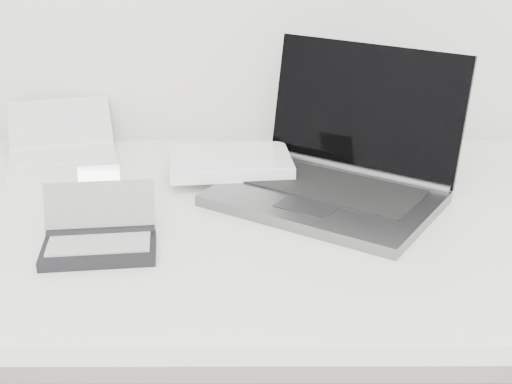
{
  "coord_description": "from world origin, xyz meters",
  "views": [
    {
      "loc": [
        -0.03,
        0.4,
        1.27
      ],
      "look_at": [
        -0.03,
        1.51,
        0.79
      ],
      "focal_mm": 50.0,
      "sensor_mm": 36.0,
      "label": 1
    }
  ],
  "objects_px": {
    "desk": "(272,237)",
    "laptop_large": "(312,170)",
    "netbook_open_white": "(62,151)",
    "palmtop_charcoal": "(99,239)"
  },
  "relations": [
    {
      "from": "desk",
      "to": "laptop_large",
      "type": "xyz_separation_m",
      "value": [
        0.08,
        0.11,
        0.09
      ]
    },
    {
      "from": "laptop_large",
      "to": "netbook_open_white",
      "type": "bearing_deg",
      "value": -165.55
    },
    {
      "from": "laptop_large",
      "to": "netbook_open_white",
      "type": "height_order",
      "value": "laptop_large"
    },
    {
      "from": "desk",
      "to": "netbook_open_white",
      "type": "xyz_separation_m",
      "value": [
        -0.44,
        0.28,
        0.07
      ]
    },
    {
      "from": "laptop_large",
      "to": "netbook_open_white",
      "type": "distance_m",
      "value": 0.55
    },
    {
      "from": "netbook_open_white",
      "to": "palmtop_charcoal",
      "type": "xyz_separation_m",
      "value": [
        0.16,
        -0.41,
        -0.0
      ]
    },
    {
      "from": "desk",
      "to": "netbook_open_white",
      "type": "relative_size",
      "value": 5.05
    },
    {
      "from": "netbook_open_white",
      "to": "laptop_large",
      "type": "bearing_deg",
      "value": -32.6
    },
    {
      "from": "desk",
      "to": "laptop_large",
      "type": "bearing_deg",
      "value": 53.65
    },
    {
      "from": "laptop_large",
      "to": "desk",
      "type": "bearing_deg",
      "value": -93.82
    }
  ]
}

